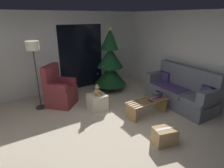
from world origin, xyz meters
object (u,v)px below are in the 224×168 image
(remote_graphite, at_px, (150,101))
(teddy_bear_honey, at_px, (97,91))
(cardboard_box_taped_mid_floor, at_px, (165,136))
(floor_lamp, at_px, (33,53))
(christmas_tree, at_px, (110,63))
(remote_silver, at_px, (152,99))
(couch, at_px, (180,92))
(book_stack, at_px, (157,94))
(ottoman, at_px, (97,102))
(armchair, at_px, (59,91))
(coffee_table, at_px, (147,105))
(cell_phone, at_px, (158,92))

(remote_graphite, distance_m, teddy_bear_honey, 1.36)
(teddy_bear_honey, xyz_separation_m, cardboard_box_taped_mid_floor, (0.42, -1.94, -0.37))
(floor_lamp, relative_size, teddy_bear_honey, 6.25)
(christmas_tree, bearing_deg, teddy_bear_honey, -135.43)
(remote_silver, distance_m, teddy_bear_honey, 1.40)
(couch, height_order, book_stack, couch)
(couch, distance_m, remote_silver, 1.00)
(teddy_bear_honey, bearing_deg, ottoman, 135.23)
(ottoman, bearing_deg, book_stack, -34.46)
(ottoman, xyz_separation_m, cardboard_box_taped_mid_floor, (0.43, -1.95, -0.04))
(christmas_tree, bearing_deg, ottoman, -135.86)
(armchair, xyz_separation_m, cardboard_box_taped_mid_floor, (1.16, -2.77, -0.23))
(remote_silver, height_order, teddy_bear_honey, teddy_bear_honey)
(couch, relative_size, armchair, 1.74)
(remote_silver, relative_size, cardboard_box_taped_mid_floor, 0.31)
(coffee_table, height_order, floor_lamp, floor_lamp)
(remote_silver, xyz_separation_m, armchair, (-1.79, 1.75, -0.00))
(cell_phone, height_order, teddy_bear_honey, teddy_bear_honey)
(armchair, distance_m, floor_lamp, 1.22)
(couch, bearing_deg, floor_lamp, 150.10)
(remote_silver, height_order, book_stack, book_stack)
(book_stack, xyz_separation_m, teddy_bear_honey, (-1.27, 0.87, 0.08))
(remote_silver, distance_m, cell_phone, 0.27)
(book_stack, bearing_deg, armchair, 139.81)
(book_stack, relative_size, armchair, 0.24)
(remote_graphite, distance_m, book_stack, 0.35)
(remote_graphite, bearing_deg, couch, -176.29)
(couch, distance_m, remote_graphite, 1.11)
(couch, relative_size, remote_silver, 12.58)
(cell_phone, height_order, floor_lamp, floor_lamp)
(armchair, bearing_deg, coffee_table, -46.38)
(ottoman, height_order, teddy_bear_honey, teddy_bear_honey)
(armchair, height_order, cardboard_box_taped_mid_floor, armchair)
(remote_graphite, distance_m, ottoman, 1.38)
(remote_graphite, xyz_separation_m, armchair, (-1.68, 1.81, -0.00))
(coffee_table, height_order, armchair, armchair)
(floor_lamp, xyz_separation_m, cardboard_box_taped_mid_floor, (1.67, -2.86, -1.34))
(christmas_tree, height_order, teddy_bear_honey, christmas_tree)
(remote_graphite, bearing_deg, armchair, -43.08)
(teddy_bear_honey, bearing_deg, book_stack, -34.39)
(couch, relative_size, floor_lamp, 1.10)
(armchair, relative_size, cardboard_box_taped_mid_floor, 2.27)
(cell_phone, bearing_deg, ottoman, 138.38)
(christmas_tree, distance_m, floor_lamp, 2.35)
(armchair, bearing_deg, remote_graphite, -47.06)
(teddy_bear_honey, bearing_deg, christmas_tree, 44.57)
(ottoman, relative_size, cardboard_box_taped_mid_floor, 0.88)
(armchair, bearing_deg, cell_phone, -40.22)
(armchair, bearing_deg, cardboard_box_taped_mid_floor, -67.24)
(couch, bearing_deg, remote_graphite, 179.73)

